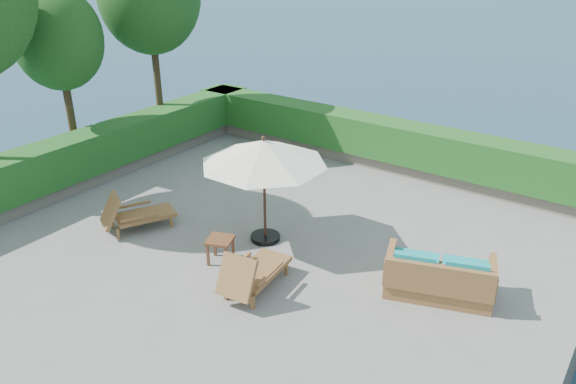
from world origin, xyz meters
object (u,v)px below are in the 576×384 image
Objects in this scene: wicker_loveseat at (439,278)px; patio_umbrella at (264,153)px; lounge_left at (134,214)px; lounge_right at (252,273)px; side_table at (220,243)px.

patio_umbrella is at bearing 164.02° from wicker_loveseat.
patio_umbrella is at bearing 53.54° from lounge_left.
patio_umbrella reaches higher than lounge_right.
patio_umbrella is 2.00× the size of lounge_right.
lounge_left is at bearing -178.52° from side_table.
wicker_loveseat reaches higher than side_table.
wicker_loveseat reaches higher than lounge_left.
side_table is (2.43, 0.06, 0.05)m from lounge_left.
lounge_right is 1.21m from side_table.
lounge_right is (3.57, -0.36, 0.02)m from lounge_left.
wicker_loveseat is at bearing 40.18° from lounge_left.
patio_umbrella reaches higher than side_table.
patio_umbrella reaches higher than wicker_loveseat.
side_table is at bearing -98.36° from patio_umbrella.
wicker_loveseat is (6.37, 1.44, -0.02)m from lounge_left.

